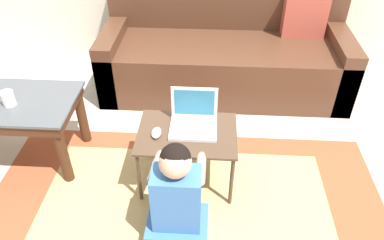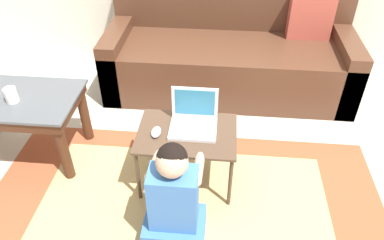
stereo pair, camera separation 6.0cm
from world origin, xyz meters
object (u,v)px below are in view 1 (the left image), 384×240
(couch, at_px, (225,56))
(computer_mouse, at_px, (156,133))
(coffee_table, at_px, (12,111))
(laptop_desk, at_px, (187,138))
(cup_on_table, at_px, (8,98))
(person_seated, at_px, (177,201))
(laptop, at_px, (193,122))

(couch, height_order, computer_mouse, couch)
(coffee_table, relative_size, laptop_desk, 1.42)
(couch, distance_m, cup_on_table, 1.80)
(couch, bearing_deg, coffee_table, -143.26)
(couch, height_order, person_seated, couch)
(couch, distance_m, coffee_table, 1.79)
(coffee_table, relative_size, cup_on_table, 8.93)
(couch, height_order, coffee_table, couch)
(coffee_table, bearing_deg, cup_on_table, -51.22)
(laptop, bearing_deg, coffee_table, 175.24)
(laptop_desk, distance_m, person_seated, 0.46)
(cup_on_table, bearing_deg, person_seated, -26.75)
(laptop, distance_m, cup_on_table, 1.18)
(computer_mouse, xyz_separation_m, cup_on_table, (-0.95, 0.14, 0.12))
(laptop, bearing_deg, person_seated, -96.53)
(coffee_table, bearing_deg, laptop, -4.76)
(couch, xyz_separation_m, coffee_table, (-1.43, -1.07, 0.12))
(laptop, bearing_deg, cup_on_table, 177.47)
(coffee_table, xyz_separation_m, person_seated, (1.15, -0.61, -0.10))
(couch, height_order, laptop_desk, couch)
(couch, distance_m, person_seated, 1.70)
(person_seated, xyz_separation_m, cup_on_table, (-1.11, 0.56, 0.23))
(coffee_table, height_order, computer_mouse, coffee_table)
(person_seated, bearing_deg, laptop, 83.47)
(person_seated, bearing_deg, couch, 80.71)
(coffee_table, height_order, laptop_desk, coffee_table)
(couch, bearing_deg, person_seated, -99.29)
(couch, bearing_deg, cup_on_table, -141.24)
(coffee_table, distance_m, cup_on_table, 0.15)
(couch, relative_size, laptop_desk, 3.42)
(laptop_desk, distance_m, computer_mouse, 0.20)
(laptop_desk, xyz_separation_m, person_seated, (-0.02, -0.45, -0.06))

